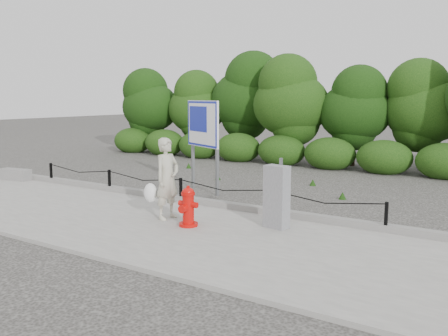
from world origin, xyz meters
name	(u,v)px	position (x,y,z in m)	size (l,w,h in m)	color
ground	(181,205)	(0.00, 0.00, 0.00)	(90.00, 90.00, 0.00)	#2D2B28
sidewalk	(124,221)	(0.00, -2.00, 0.04)	(14.00, 4.00, 0.08)	gray
curb	(182,199)	(0.00, 0.05, 0.15)	(14.00, 0.22, 0.14)	slate
chain_barrier	(181,187)	(0.00, 0.00, 0.46)	(10.06, 0.06, 0.60)	black
treeline	(328,100)	(0.44, 8.93, 2.53)	(20.11, 3.82, 4.88)	black
fire_hydrant	(188,207)	(1.51, -1.71, 0.48)	(0.43, 0.43, 0.83)	red
pedestrian	(166,180)	(0.76, -1.47, 0.93)	(0.74, 0.67, 1.75)	#AFAC96
concrete_block	(15,174)	(-6.37, -0.30, 0.25)	(1.05, 0.37, 0.34)	gray
utility_cabinet	(277,197)	(3.07, -0.85, 0.71)	(0.52, 0.38, 1.39)	gray
advertising_sign	(203,128)	(-0.47, 1.64, 1.82)	(1.48, 0.74, 2.58)	slate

